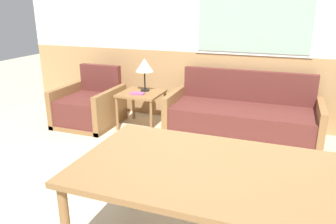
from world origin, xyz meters
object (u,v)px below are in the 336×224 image
dining_table (220,178)px  table_lamp (144,66)px  couch (242,119)px  armchair (89,107)px  side_table (141,97)px

dining_table → table_lamp: bearing=123.7°
table_lamp → dining_table: size_ratio=0.26×
table_lamp → dining_table: bearing=-56.3°
couch → table_lamp: bearing=178.4°
armchair → side_table: 0.82m
table_lamp → dining_table: table_lamp is taller
couch → table_lamp: table_lamp is taller
couch → dining_table: couch is taller
couch → side_table: 1.45m
couch → armchair: couch is taller
dining_table → side_table: bearing=125.1°
couch → side_table: size_ratio=3.34×
side_table → armchair: bearing=-167.9°
dining_table → armchair: bearing=138.4°
side_table → dining_table: 2.81m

